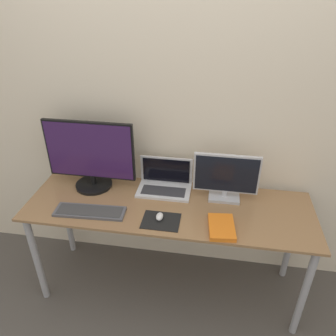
{
  "coord_description": "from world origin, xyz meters",
  "views": [
    {
      "loc": [
        0.27,
        -1.4,
        2.06
      ],
      "look_at": [
        -0.02,
        0.37,
        1.0
      ],
      "focal_mm": 35.0,
      "sensor_mm": 36.0,
      "label": 1
    }
  ],
  "objects_px": {
    "monitor_left": "(90,156)",
    "monitor_right": "(226,177)",
    "book": "(222,227)",
    "laptop": "(165,182)",
    "keyboard": "(90,211)",
    "mouse": "(160,217)"
  },
  "relations": [
    {
      "from": "monitor_left",
      "to": "monitor_right",
      "type": "xyz_separation_m",
      "value": [
        0.92,
        0.0,
        -0.08
      ]
    },
    {
      "from": "monitor_left",
      "to": "book",
      "type": "height_order",
      "value": "monitor_left"
    },
    {
      "from": "monitor_left",
      "to": "monitor_right",
      "type": "distance_m",
      "value": 0.92
    },
    {
      "from": "laptop",
      "to": "book",
      "type": "xyz_separation_m",
      "value": [
        0.4,
        -0.36,
        -0.04
      ]
    },
    {
      "from": "mouse",
      "to": "laptop",
      "type": "bearing_deg",
      "value": 94.14
    },
    {
      "from": "monitor_left",
      "to": "mouse",
      "type": "xyz_separation_m",
      "value": [
        0.53,
        -0.3,
        -0.22
      ]
    },
    {
      "from": "monitor_left",
      "to": "mouse",
      "type": "height_order",
      "value": "monitor_left"
    },
    {
      "from": "laptop",
      "to": "monitor_right",
      "type": "bearing_deg",
      "value": -5.62
    },
    {
      "from": "laptop",
      "to": "keyboard",
      "type": "distance_m",
      "value": 0.55
    },
    {
      "from": "monitor_left",
      "to": "laptop",
      "type": "height_order",
      "value": "monitor_left"
    },
    {
      "from": "laptop",
      "to": "mouse",
      "type": "relative_size",
      "value": 5.24
    },
    {
      "from": "keyboard",
      "to": "monitor_right",
      "type": "bearing_deg",
      "value": 19.83
    },
    {
      "from": "mouse",
      "to": "book",
      "type": "height_order",
      "value": "mouse"
    },
    {
      "from": "monitor_left",
      "to": "laptop",
      "type": "xyz_separation_m",
      "value": [
        0.51,
        0.04,
        -0.19
      ]
    },
    {
      "from": "monitor_right",
      "to": "book",
      "type": "height_order",
      "value": "monitor_right"
    },
    {
      "from": "keyboard",
      "to": "book",
      "type": "xyz_separation_m",
      "value": [
        0.83,
        -0.02,
        0.01
      ]
    },
    {
      "from": "monitor_right",
      "to": "laptop",
      "type": "height_order",
      "value": "monitor_right"
    },
    {
      "from": "keyboard",
      "to": "mouse",
      "type": "height_order",
      "value": "mouse"
    },
    {
      "from": "monitor_right",
      "to": "mouse",
      "type": "bearing_deg",
      "value": -142.54
    },
    {
      "from": "laptop",
      "to": "book",
      "type": "bearing_deg",
      "value": -42.22
    },
    {
      "from": "keyboard",
      "to": "mouse",
      "type": "distance_m",
      "value": 0.45
    },
    {
      "from": "monitor_left",
      "to": "book",
      "type": "distance_m",
      "value": 0.99
    }
  ]
}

